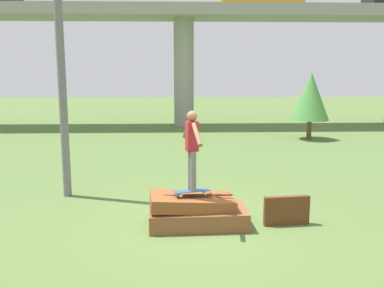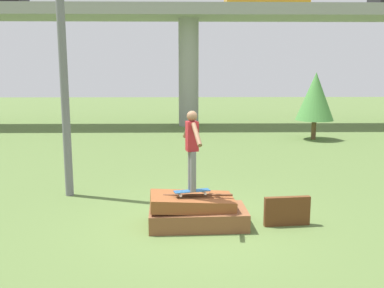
% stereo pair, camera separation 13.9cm
% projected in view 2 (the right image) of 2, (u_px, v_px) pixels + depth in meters
% --- Properties ---
extents(ground_plane, '(80.00, 80.00, 0.00)m').
position_uv_depth(ground_plane, '(198.00, 226.00, 8.77)').
color(ground_plane, '#567038').
extents(scrap_pile, '(2.02, 1.12, 0.67)m').
position_uv_depth(scrap_pile, '(196.00, 212.00, 8.73)').
color(scrap_pile, brown).
rests_on(scrap_pile, ground_plane).
extents(scrap_plank_loose, '(0.96, 0.21, 0.61)m').
position_uv_depth(scrap_plank_loose, '(287.00, 211.00, 8.73)').
color(scrap_plank_loose, '#5B3319').
rests_on(scrap_plank_loose, ground_plane).
extents(skateboard, '(0.75, 0.37, 0.09)m').
position_uv_depth(skateboard, '(192.00, 191.00, 8.58)').
color(skateboard, '#23517F').
rests_on(skateboard, scrap_pile).
extents(skater, '(0.37, 1.16, 1.61)m').
position_uv_depth(skater, '(192.00, 145.00, 8.42)').
color(skater, slate).
rests_on(skater, skateboard).
extents(highway_overpass, '(44.00, 3.50, 6.47)m').
position_uv_depth(highway_overpass, '(189.00, 24.00, 23.19)').
color(highway_overpass, gray).
rests_on(highway_overpass, ground_plane).
extents(utility_pole, '(1.30, 0.20, 7.71)m').
position_uv_depth(utility_pole, '(62.00, 34.00, 10.18)').
color(utility_pole, slate).
rests_on(utility_pole, ground_plane).
extents(tree_behind_left, '(1.69, 1.69, 3.02)m').
position_uv_depth(tree_behind_left, '(315.00, 97.00, 19.10)').
color(tree_behind_left, brown).
rests_on(tree_behind_left, ground_plane).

